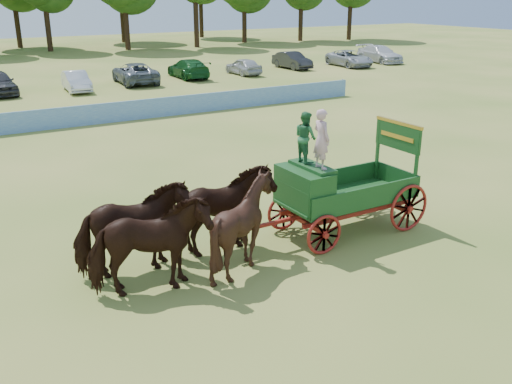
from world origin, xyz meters
name	(u,v)px	position (x,y,z in m)	size (l,w,h in m)	color
ground	(416,221)	(0.00, 0.00, 0.00)	(160.00, 160.00, 0.00)	#A39249
horse_lead_left	(149,247)	(-8.34, 0.03, 1.15)	(1.24, 2.72, 2.30)	black
horse_lead_right	(133,230)	(-8.34, 1.13, 1.15)	(1.24, 2.72, 2.30)	black
horse_wheel_left	(243,225)	(-5.94, 0.03, 1.15)	(1.86, 2.09, 2.30)	black
horse_wheel_right	(222,211)	(-5.94, 1.13, 1.15)	(1.24, 2.72, 2.30)	black
farm_dray	(327,183)	(-2.96, 0.59, 1.57)	(5.99, 2.00, 3.72)	#962A0F
sponsor_banner	(158,108)	(-1.00, 18.00, 0.53)	(26.00, 0.08, 1.05)	blue
parked_cars	(125,74)	(1.29, 30.16, 0.74)	(55.01, 6.79, 1.60)	silver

